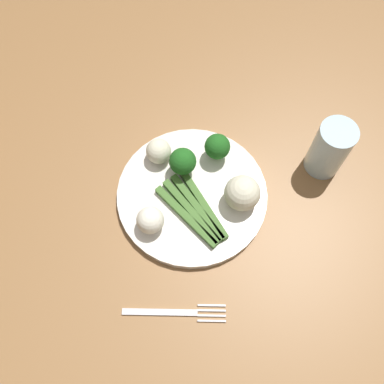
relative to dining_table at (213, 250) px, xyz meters
The scene contains 11 objects.
ground_plane 0.69m from the dining_table, ahead, with size 6.00×6.00×0.02m, color gray.
dining_table is the anchor object (origin of this frame).
plate 0.13m from the dining_table, 148.15° to the right, with size 0.26×0.26×0.01m, color silver.
asparagus_bundle 0.13m from the dining_table, 132.57° to the right, with size 0.14×0.13×0.01m.
broccoli_back_right 0.20m from the dining_table, behind, with size 0.05×0.05×0.06m.
broccoli_front_left 0.19m from the dining_table, 152.11° to the right, with size 0.05×0.05×0.06m.
cauliflower_near_center 0.16m from the dining_table, 144.00° to the left, with size 0.06×0.06×0.06m, color beige.
cauliflower_left 0.22m from the dining_table, 143.29° to the right, with size 0.05×0.05×0.05m, color beige.
cauliflower_back 0.18m from the dining_table, 94.25° to the right, with size 0.05×0.05×0.05m, color white.
fork 0.18m from the dining_table, 25.63° to the right, with size 0.03×0.17×0.00m.
water_glass 0.28m from the dining_table, 125.73° to the left, with size 0.06×0.06×0.11m, color silver.
Camera 1 is at (0.24, -0.04, 1.48)m, focal length 40.44 mm.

